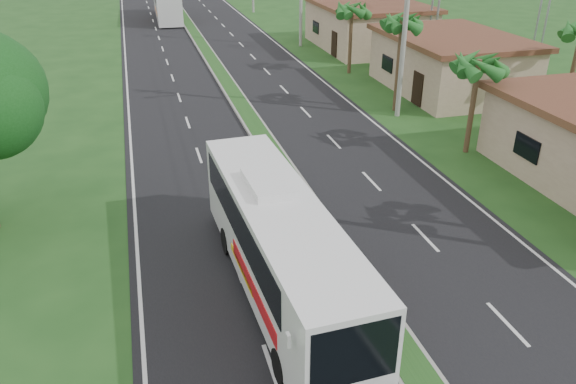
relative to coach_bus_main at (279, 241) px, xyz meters
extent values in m
plane|color=#1F491A|center=(2.48, -3.16, -1.93)|extent=(180.00, 180.00, 0.00)
cube|color=black|center=(2.48, 16.84, -1.92)|extent=(14.00, 160.00, 0.02)
cube|color=gray|center=(2.48, 16.84, -1.83)|extent=(1.20, 160.00, 0.17)
cube|color=#1F491A|center=(2.48, 16.84, -1.74)|extent=(0.95, 160.00, 0.02)
cube|color=silver|center=(-4.22, 16.84, -1.93)|extent=(0.12, 160.00, 0.01)
cube|color=silver|center=(9.18, 16.84, -1.93)|extent=(0.12, 160.00, 0.01)
cube|color=tan|center=(16.48, 18.84, -0.25)|extent=(7.00, 10.00, 3.35)
cube|color=#57281E|center=(16.48, 18.84, 1.58)|extent=(7.60, 10.60, 0.32)
cube|color=tan|center=(16.48, 32.84, -0.18)|extent=(8.00, 11.00, 3.50)
cube|color=#57281E|center=(16.48, 32.84, 1.73)|extent=(8.60, 11.60, 0.32)
cylinder|color=#473321|center=(11.88, 8.84, 0.37)|extent=(0.26, 0.26, 4.60)
cylinder|color=#473321|center=(11.28, 15.84, 0.77)|extent=(0.26, 0.26, 5.40)
cylinder|color=#473321|center=(11.78, 24.84, 0.47)|extent=(0.26, 0.26, 4.80)
cylinder|color=#473321|center=(19.98, 11.84, 0.67)|extent=(0.26, 0.26, 5.20)
cylinder|color=gray|center=(10.98, 14.84, 4.07)|extent=(0.28, 0.28, 12.00)
cube|color=white|center=(0.00, -0.05, -0.10)|extent=(2.74, 10.92, 2.84)
cube|color=black|center=(-0.02, 0.49, 0.53)|extent=(2.69, 8.76, 1.14)
cube|color=black|center=(0.24, -5.40, 0.36)|extent=(2.04, 0.23, 1.59)
cube|color=red|center=(0.05, -1.13, -0.67)|extent=(2.52, 4.79, 0.50)
cube|color=yellow|center=(-0.01, 0.22, -0.89)|extent=(2.43, 2.81, 0.23)
cube|color=white|center=(-0.05, 1.03, 1.45)|extent=(1.36, 2.22, 0.25)
cylinder|color=black|center=(-0.86, -3.52, -1.46)|extent=(0.33, 0.95, 0.94)
cylinder|color=black|center=(1.18, -3.43, -1.46)|extent=(0.33, 0.95, 0.94)
cylinder|color=black|center=(-1.15, 2.79, -1.46)|extent=(0.33, 0.95, 0.94)
cylinder|color=black|center=(0.89, 2.88, -1.46)|extent=(0.33, 0.95, 0.94)
cube|color=silver|center=(0.68, 52.07, -0.15)|extent=(2.77, 11.70, 3.24)
cube|color=orange|center=(0.66, 51.06, -0.77)|extent=(2.70, 5.62, 0.35)
cylinder|color=black|center=(-0.53, 47.28, -1.44)|extent=(0.32, 0.98, 0.97)
cylinder|color=black|center=(1.70, 47.24, -1.44)|extent=(0.32, 0.98, 0.97)
cylinder|color=black|center=(-0.35, 56.40, -1.44)|extent=(0.32, 0.98, 0.97)
cylinder|color=black|center=(1.88, 56.35, -1.44)|extent=(0.32, 0.98, 0.97)
imported|color=black|center=(0.84, 5.58, -1.35)|extent=(1.97, 1.29, 1.15)
imported|color=maroon|center=(0.84, 5.58, -0.58)|extent=(0.69, 0.59, 1.59)
camera|label=1|loc=(-3.52, -13.83, 8.72)|focal=35.00mm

